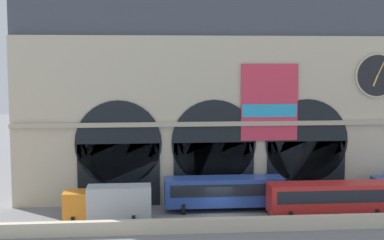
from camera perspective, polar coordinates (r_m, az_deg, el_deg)
The scene contains 6 objects.
ground_plane at distance 51.27m, azimuth 2.92°, elevation -9.75°, with size 200.00×200.00×0.00m, color slate.
quay_parapet_wall at distance 47.11m, azimuth 3.65°, elevation -10.46°, with size 90.00×0.70×1.16m, color beige.
station_building at distance 56.65m, azimuth 1.97°, elevation 1.84°, with size 38.44×4.87×20.24m.
box_truck_midwest at distance 50.08m, azimuth -8.35°, elevation -8.18°, with size 7.50×2.91×3.12m.
bus_center at distance 53.24m, azimuth 3.21°, elevation -7.17°, with size 11.00×3.25×3.10m.
bus_mideast at distance 52.29m, azimuth 13.67°, elevation -7.58°, with size 11.00×3.25×3.10m.
Camera 1 is at (-7.04, -48.82, 13.98)m, focal length 53.12 mm.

